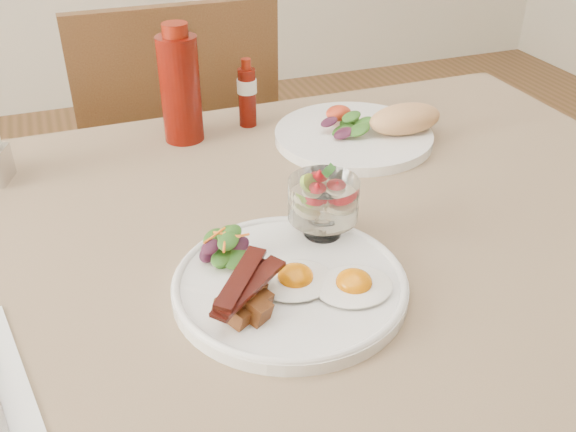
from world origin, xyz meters
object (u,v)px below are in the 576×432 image
(table, at_px, (267,283))
(hot_sauce_bottle, at_px, (247,94))
(chair_far, at_px, (178,168))
(second_plate, at_px, (366,130))
(fruit_cup, at_px, (323,200))
(main_plate, at_px, (290,285))
(ketchup_bottle, at_px, (180,87))

(table, xyz_separation_m, hot_sauce_bottle, (0.08, 0.35, 0.15))
(table, height_order, chair_far, chair_far)
(chair_far, bearing_deg, second_plate, -60.07)
(second_plate, bearing_deg, fruit_cup, -126.25)
(main_plate, bearing_deg, hot_sauce_bottle, 78.36)
(table, bearing_deg, main_plate, -96.25)
(chair_far, xyz_separation_m, hot_sauce_bottle, (0.08, -0.31, 0.29))
(table, relative_size, second_plate, 4.61)
(table, height_order, second_plate, second_plate)
(chair_far, relative_size, main_plate, 3.32)
(chair_far, distance_m, main_plate, 0.83)
(main_plate, bearing_deg, second_plate, 51.98)
(main_plate, bearing_deg, chair_far, 88.97)
(main_plate, xyz_separation_m, fruit_cup, (0.08, 0.08, 0.06))
(chair_far, xyz_separation_m, fruit_cup, (0.06, -0.72, 0.29))
(main_plate, xyz_separation_m, hot_sauce_bottle, (0.10, 0.48, 0.05))
(second_plate, xyz_separation_m, hot_sauce_bottle, (-0.17, 0.13, 0.04))
(main_plate, height_order, ketchup_bottle, ketchup_bottle)
(chair_far, xyz_separation_m, ketchup_bottle, (-0.04, -0.33, 0.32))
(chair_far, distance_m, fruit_cup, 0.78)
(fruit_cup, relative_size, hot_sauce_bottle, 0.74)
(hot_sauce_bottle, bearing_deg, fruit_cup, -93.43)
(chair_far, height_order, fruit_cup, chair_far)
(table, relative_size, hot_sauce_bottle, 10.70)
(chair_far, height_order, ketchup_bottle, ketchup_bottle)
(hot_sauce_bottle, bearing_deg, chair_far, 105.20)
(ketchup_bottle, xyz_separation_m, hot_sauce_bottle, (0.12, 0.02, -0.03))
(table, xyz_separation_m, ketchup_bottle, (-0.04, 0.33, 0.18))
(table, height_order, hot_sauce_bottle, hot_sauce_bottle)
(main_plate, bearing_deg, fruit_cup, 46.58)
(fruit_cup, distance_m, hot_sauce_bottle, 0.40)
(table, bearing_deg, second_plate, 40.07)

